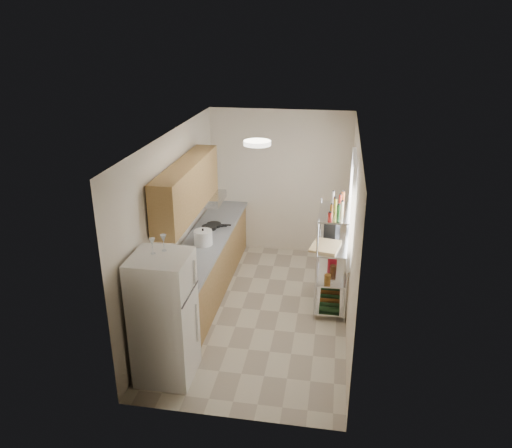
{
  "coord_description": "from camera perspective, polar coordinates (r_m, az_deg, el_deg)",
  "views": [
    {
      "loc": [
        0.98,
        -6.29,
        3.93
      ],
      "look_at": [
        -0.11,
        0.25,
        1.27
      ],
      "focal_mm": 35.0,
      "sensor_mm": 36.0,
      "label": 1
    }
  ],
  "objects": [
    {
      "name": "range_hood",
      "position": [
        7.88,
        -5.64,
        2.96
      ],
      "size": [
        0.5,
        0.6,
        0.12
      ],
      "primitive_type": "cube",
      "color": "#B7BABC",
      "rests_on": "room"
    },
    {
      "name": "refrigerator",
      "position": [
        5.94,
        -10.45,
        -10.51
      ],
      "size": [
        0.65,
        0.65,
        1.57
      ],
      "primitive_type": "cube",
      "color": "white",
      "rests_on": "ground"
    },
    {
      "name": "wine_glass_a",
      "position": [
        5.65,
        -10.51,
        -2.13
      ],
      "size": [
        0.07,
        0.07,
        0.19
      ],
      "primitive_type": null,
      "color": "silver",
      "rests_on": "refrigerator"
    },
    {
      "name": "window",
      "position": [
        7.06,
        10.87,
        1.77
      ],
      "size": [
        0.06,
        1.0,
        1.46
      ],
      "primitive_type": "cube",
      "color": "white",
      "rests_on": "room"
    },
    {
      "name": "wine_glass_b",
      "position": [
        5.6,
        -11.75,
        -2.48
      ],
      "size": [
        0.07,
        0.07,
        0.19
      ],
      "primitive_type": null,
      "color": "silver",
      "rests_on": "refrigerator"
    },
    {
      "name": "rice_cooker",
      "position": [
        7.38,
        -6.06,
        -1.55
      ],
      "size": [
        0.27,
        0.27,
        0.22
      ],
      "primitive_type": "cylinder",
      "color": "white",
      "rests_on": "counter_run"
    },
    {
      "name": "frying_pan_small",
      "position": [
        7.97,
        -5.39,
        -0.4
      ],
      "size": [
        0.3,
        0.3,
        0.05
      ],
      "primitive_type": "cylinder",
      "rotation": [
        0.0,
        0.0,
        0.37
      ],
      "color": "black",
      "rests_on": "counter_run"
    },
    {
      "name": "bakers_rack",
      "position": [
        7.17,
        8.87,
        -1.59
      ],
      "size": [
        0.45,
        0.9,
        1.73
      ],
      "color": "silver",
      "rests_on": "ground"
    },
    {
      "name": "storage_bag",
      "position": [
        7.55,
        8.71,
        -4.17
      ],
      "size": [
        0.13,
        0.17,
        0.18
      ],
      "primitive_type": "cube",
      "rotation": [
        0.0,
        0.0,
        0.17
      ],
      "color": "#AF1520",
      "rests_on": "bakers_rack"
    },
    {
      "name": "upper_cabinets",
      "position": [
        7.04,
        -7.86,
        4.13
      ],
      "size": [
        0.33,
        2.2,
        0.72
      ],
      "primitive_type": "cube",
      "color": "#AE7F4A",
      "rests_on": "room"
    },
    {
      "name": "counter_run",
      "position": [
        7.81,
        -5.67,
        -4.68
      ],
      "size": [
        0.63,
        3.51,
        0.9
      ],
      "color": "#AE7F4A",
      "rests_on": "ground"
    },
    {
      "name": "room",
      "position": [
        6.89,
        0.54,
        -0.56
      ],
      "size": [
        2.52,
        4.42,
        2.62
      ],
      "color": "beige",
      "rests_on": "ground"
    },
    {
      "name": "espresso_machine",
      "position": [
        7.42,
        8.7,
        -0.26
      ],
      "size": [
        0.24,
        0.3,
        0.31
      ],
      "primitive_type": "cube",
      "rotation": [
        0.0,
        0.0,
        -0.25
      ],
      "color": "black",
      "rests_on": "bakers_rack"
    },
    {
      "name": "frying_pan_large",
      "position": [
        8.07,
        -4.84,
        -0.1
      ],
      "size": [
        0.26,
        0.26,
        0.04
      ],
      "primitive_type": "cylinder",
      "rotation": [
        0.0,
        0.0,
        0.1
      ],
      "color": "black",
      "rests_on": "counter_run"
    },
    {
      "name": "cutting_board",
      "position": [
        7.09,
        7.95,
        -2.53
      ],
      "size": [
        0.46,
        0.55,
        0.03
      ],
      "primitive_type": "cube",
      "rotation": [
        0.0,
        0.0,
        -0.19
      ],
      "color": "tan",
      "rests_on": "bakers_rack"
    },
    {
      "name": "ceiling_dome",
      "position": [
        6.22,
        0.14,
        9.25
      ],
      "size": [
        0.34,
        0.34,
        0.05
      ],
      "primitive_type": "cylinder",
      "color": "white",
      "rests_on": "room"
    }
  ]
}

